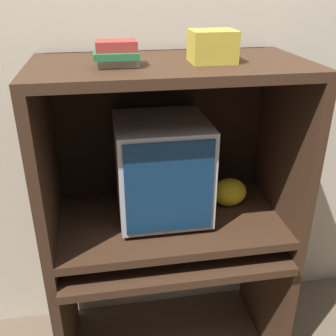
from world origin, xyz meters
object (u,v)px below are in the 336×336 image
(keyboard, at_px, (175,249))
(snack_bag, at_px, (229,192))
(crt_monitor, at_px, (162,169))
(mouse, at_px, (239,241))
(storage_box, at_px, (212,46))
(book_stack, at_px, (117,54))

(keyboard, relative_size, snack_bag, 2.82)
(crt_monitor, height_order, snack_bag, crt_monitor)
(mouse, relative_size, storage_box, 0.48)
(keyboard, relative_size, storage_box, 2.81)
(book_stack, relative_size, storage_box, 0.96)
(snack_bag, xyz_separation_m, book_stack, (-0.48, -0.12, 0.65))
(mouse, xyz_separation_m, storage_box, (-0.15, 0.06, 0.81))
(crt_monitor, xyz_separation_m, mouse, (0.32, -0.13, -0.31))
(crt_monitor, bearing_deg, keyboard, -76.19)
(keyboard, bearing_deg, book_stack, 167.77)
(keyboard, distance_m, storage_box, 0.83)
(book_stack, xyz_separation_m, storage_box, (0.34, 0.02, 0.01))
(keyboard, xyz_separation_m, storage_box, (0.14, 0.06, 0.82))
(snack_bag, bearing_deg, mouse, -88.18)
(mouse, bearing_deg, storage_box, 157.77)
(mouse, height_order, storage_box, storage_box)
(mouse, bearing_deg, keyboard, -179.86)
(mouse, height_order, book_stack, book_stack)
(snack_bag, relative_size, storage_box, 1.00)
(crt_monitor, distance_m, keyboard, 0.35)
(mouse, xyz_separation_m, book_stack, (-0.48, 0.04, 0.80))
(crt_monitor, xyz_separation_m, snack_bag, (0.31, 0.03, -0.16))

